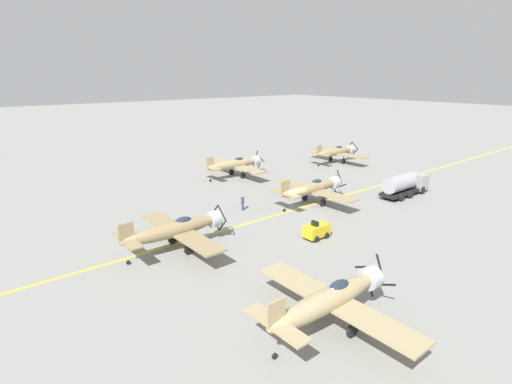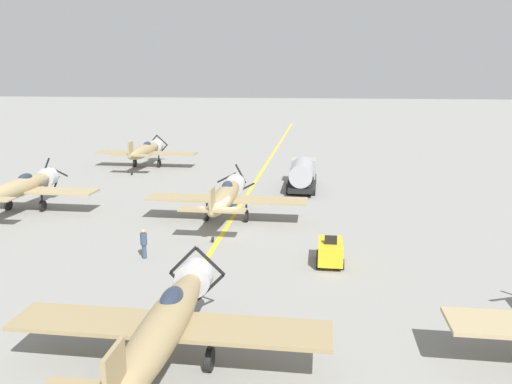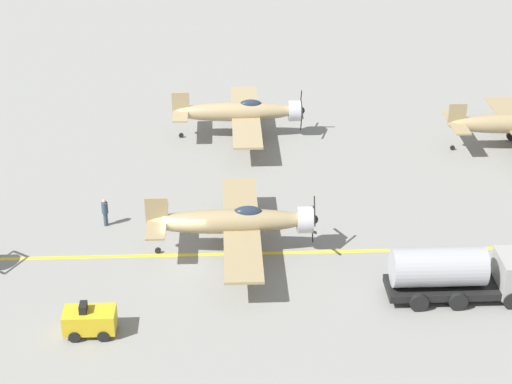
{
  "view_description": "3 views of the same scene",
  "coord_description": "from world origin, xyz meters",
  "px_view_note": "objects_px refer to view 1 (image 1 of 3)",
  "views": [
    {
      "loc": [
        31.31,
        -31.7,
        15.19
      ],
      "look_at": [
        -2.5,
        -4.0,
        2.31
      ],
      "focal_mm": 28.0,
      "sensor_mm": 36.0,
      "label": 1
    },
    {
      "loc": [
        6.63,
        -32.18,
        10.8
      ],
      "look_at": [
        1.94,
        3.37,
        2.3
      ],
      "focal_mm": 35.0,
      "sensor_mm": 36.0,
      "label": 2
    },
    {
      "loc": [
        42.75,
        2.35,
        26.35
      ],
      "look_at": [
        -0.76,
        4.18,
        3.67
      ],
      "focal_mm": 60.0,
      "sensor_mm": 36.0,
      "label": 3
    }
  ],
  "objects_px": {
    "airplane_mid_left": "(235,164)",
    "ground_crew_walking": "(243,202)",
    "tow_tractor": "(316,230)",
    "airplane_near_center": "(176,229)",
    "airplane_near_right": "(331,299)",
    "airplane_mid_center": "(312,188)",
    "fuel_tanker": "(405,184)",
    "airplane_far_left": "(336,152)"
  },
  "relations": [
    {
      "from": "fuel_tanker",
      "to": "airplane_near_right",
      "type": "bearing_deg",
      "value": -66.79
    },
    {
      "from": "airplane_mid_center",
      "to": "fuel_tanker",
      "type": "distance_m",
      "value": 13.09
    },
    {
      "from": "airplane_near_right",
      "to": "airplane_mid_left",
      "type": "relative_size",
      "value": 1.0
    },
    {
      "from": "ground_crew_walking",
      "to": "airplane_mid_center",
      "type": "bearing_deg",
      "value": 66.63
    },
    {
      "from": "ground_crew_walking",
      "to": "fuel_tanker",
      "type": "bearing_deg",
      "value": 66.68
    },
    {
      "from": "airplane_far_left",
      "to": "tow_tractor",
      "type": "distance_m",
      "value": 35.42
    },
    {
      "from": "airplane_far_left",
      "to": "airplane_mid_center",
      "type": "distance_m",
      "value": 24.89
    },
    {
      "from": "airplane_far_left",
      "to": "tow_tractor",
      "type": "bearing_deg",
      "value": -69.36
    },
    {
      "from": "airplane_near_center",
      "to": "fuel_tanker",
      "type": "bearing_deg",
      "value": 91.76
    },
    {
      "from": "airplane_near_center",
      "to": "airplane_near_right",
      "type": "distance_m",
      "value": 16.38
    },
    {
      "from": "airplane_mid_left",
      "to": "ground_crew_walking",
      "type": "height_order",
      "value": "airplane_mid_left"
    },
    {
      "from": "tow_tractor",
      "to": "airplane_far_left",
      "type": "bearing_deg",
      "value": 126.85
    },
    {
      "from": "ground_crew_walking",
      "to": "tow_tractor",
      "type": "bearing_deg",
      "value": 2.48
    },
    {
      "from": "airplane_mid_center",
      "to": "airplane_near_right",
      "type": "bearing_deg",
      "value": -30.48
    },
    {
      "from": "airplane_mid_left",
      "to": "fuel_tanker",
      "type": "bearing_deg",
      "value": 11.57
    },
    {
      "from": "airplane_far_left",
      "to": "airplane_mid_left",
      "type": "height_order",
      "value": "airplane_mid_left"
    },
    {
      "from": "fuel_tanker",
      "to": "airplane_mid_left",
      "type": "bearing_deg",
      "value": -152.82
    },
    {
      "from": "airplane_mid_left",
      "to": "tow_tractor",
      "type": "xyz_separation_m",
      "value": [
        24.34,
        -8.27,
        -1.22
      ]
    },
    {
      "from": "airplane_far_left",
      "to": "airplane_mid_center",
      "type": "height_order",
      "value": "same"
    },
    {
      "from": "tow_tractor",
      "to": "ground_crew_walking",
      "type": "relative_size",
      "value": 1.43
    },
    {
      "from": "airplane_near_center",
      "to": "tow_tractor",
      "type": "relative_size",
      "value": 4.62
    },
    {
      "from": "airplane_near_center",
      "to": "fuel_tanker",
      "type": "xyz_separation_m",
      "value": [
        3.65,
        31.23,
        -0.5
      ]
    },
    {
      "from": "airplane_near_center",
      "to": "airplane_mid_left",
      "type": "xyz_separation_m",
      "value": [
        -18.26,
        19.98,
        -0.0
      ]
    },
    {
      "from": "airplane_mid_left",
      "to": "tow_tractor",
      "type": "height_order",
      "value": "airplane_mid_left"
    },
    {
      "from": "airplane_mid_center",
      "to": "airplane_mid_left",
      "type": "xyz_separation_m",
      "value": [
        -16.73,
        0.77,
        -0.0
      ]
    },
    {
      "from": "airplane_far_left",
      "to": "airplane_mid_center",
      "type": "bearing_deg",
      "value": -73.03
    },
    {
      "from": "airplane_near_center",
      "to": "airplane_near_right",
      "type": "relative_size",
      "value": 1.0
    },
    {
      "from": "airplane_mid_center",
      "to": "airplane_mid_left",
      "type": "bearing_deg",
      "value": -168.67
    },
    {
      "from": "airplane_far_left",
      "to": "tow_tractor",
      "type": "xyz_separation_m",
      "value": [
        21.23,
        -28.33,
        -1.22
      ]
    },
    {
      "from": "airplane_mid_left",
      "to": "ground_crew_walking",
      "type": "distance_m",
      "value": 15.94
    },
    {
      "from": "airplane_near_right",
      "to": "airplane_far_left",
      "type": "bearing_deg",
      "value": 126.35
    },
    {
      "from": "tow_tractor",
      "to": "airplane_near_right",
      "type": "bearing_deg",
      "value": -44.34
    },
    {
      "from": "airplane_near_right",
      "to": "tow_tractor",
      "type": "height_order",
      "value": "airplane_near_right"
    },
    {
      "from": "airplane_near_center",
      "to": "airplane_mid_left",
      "type": "relative_size",
      "value": 1.0
    },
    {
      "from": "airplane_near_center",
      "to": "airplane_mid_center",
      "type": "xyz_separation_m",
      "value": [
        -1.52,
        19.21,
        0.0
      ]
    },
    {
      "from": "airplane_near_right",
      "to": "tow_tractor",
      "type": "distance_m",
      "value": 14.32
    },
    {
      "from": "airplane_near_center",
      "to": "airplane_near_right",
      "type": "xyz_separation_m",
      "value": [
        16.29,
        1.75,
        -0.0
      ]
    },
    {
      "from": "airplane_far_left",
      "to": "airplane_mid_left",
      "type": "xyz_separation_m",
      "value": [
        -3.12,
        -20.06,
        0.0
      ]
    },
    {
      "from": "airplane_near_right",
      "to": "fuel_tanker",
      "type": "distance_m",
      "value": 32.08
    },
    {
      "from": "airplane_mid_left",
      "to": "tow_tractor",
      "type": "relative_size",
      "value": 4.62
    },
    {
      "from": "airplane_mid_center",
      "to": "fuel_tanker",
      "type": "relative_size",
      "value": 1.5
    },
    {
      "from": "airplane_near_right",
      "to": "airplane_near_center",
      "type": "bearing_deg",
      "value": -176.9
    }
  ]
}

